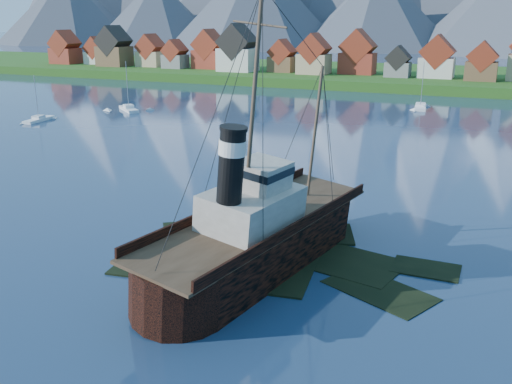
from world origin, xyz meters
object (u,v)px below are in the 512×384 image
at_px(tugboat_wreck, 264,230).
at_px(sailboat_c, 129,110).
at_px(sailboat_a, 39,120).
at_px(sailboat_e, 420,108).

relative_size(tugboat_wreck, sailboat_c, 2.59).
height_order(sailboat_a, sailboat_e, sailboat_e).
relative_size(sailboat_a, sailboat_e, 0.87).
bearing_deg(sailboat_e, tugboat_wreck, -97.10).
xyz_separation_m(sailboat_c, sailboat_e, (65.54, 32.29, -0.02)).
bearing_deg(tugboat_wreck, sailboat_a, 156.51).
distance_m(tugboat_wreck, sailboat_e, 102.70).
relative_size(tugboat_wreck, sailboat_a, 3.08).
bearing_deg(sailboat_a, sailboat_c, 57.24).
height_order(tugboat_wreck, sailboat_a, tugboat_wreck).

